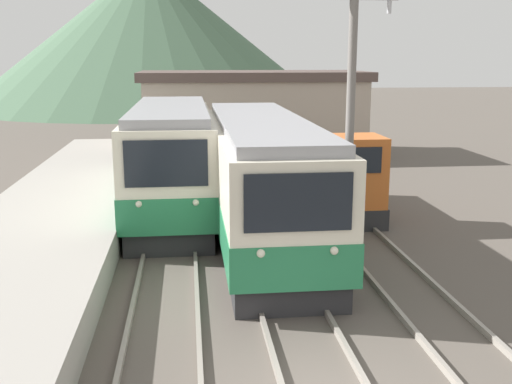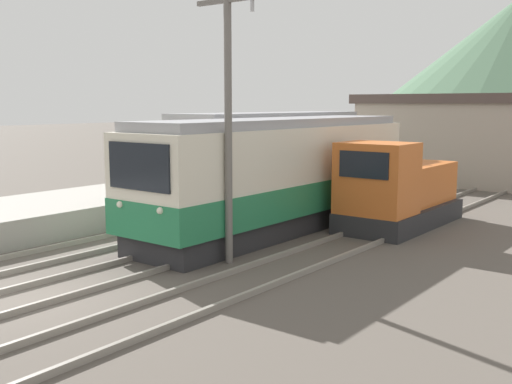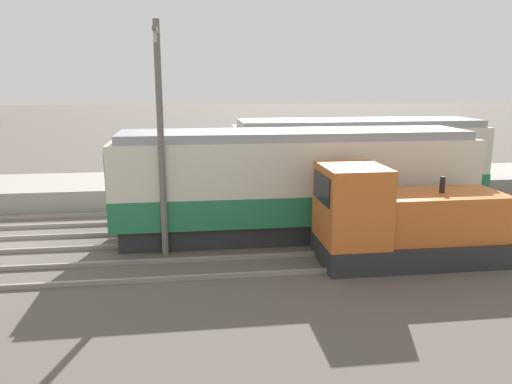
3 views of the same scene
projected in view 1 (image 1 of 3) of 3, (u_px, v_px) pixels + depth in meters
name	position (u px, v px, depth m)	size (l,w,h in m)	color
commuter_train_left	(172.00, 165.00, 21.18)	(2.84, 10.28, 3.87)	#28282B
commuter_train_center	(261.00, 183.00, 18.35)	(2.84, 12.54, 3.75)	#28282B
shunting_locomotive	(335.00, 180.00, 21.42)	(2.40, 5.68, 3.00)	#28282B
catenary_mast_mid	(350.00, 129.00, 13.72)	(2.00, 0.20, 7.15)	slate
station_building	(253.00, 113.00, 34.17)	(12.60, 6.30, 4.73)	#AD9E8E
mountain_backdrop	(150.00, 34.00, 68.71)	(41.47, 41.47, 16.25)	#47664C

